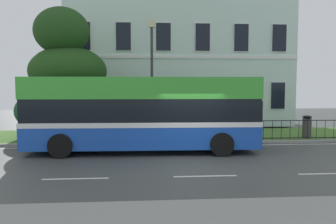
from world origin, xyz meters
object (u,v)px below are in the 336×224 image
(evergreen_tree, at_px, (68,88))
(street_lamp_post, at_px, (152,70))
(single_decker_bus, at_px, (143,113))
(litter_bin, at_px, (307,127))
(georgian_townhouse, at_px, (175,29))

(evergreen_tree, relative_size, street_lamp_post, 1.12)
(evergreen_tree, bearing_deg, single_decker_bus, -45.64)
(evergreen_tree, relative_size, litter_bin, 5.78)
(evergreen_tree, distance_m, street_lamp_post, 4.59)
(evergreen_tree, bearing_deg, georgian_townhouse, 51.89)
(georgian_townhouse, bearing_deg, litter_bin, -59.31)
(georgian_townhouse, xyz_separation_m, single_decker_bus, (-2.57, -12.26, -5.45))
(georgian_townhouse, xyz_separation_m, litter_bin, (5.84, -9.85, -6.41))
(georgian_townhouse, distance_m, street_lamp_post, 10.03)
(single_decker_bus, bearing_deg, street_lamp_post, 82.48)
(georgian_townhouse, height_order, street_lamp_post, georgian_townhouse)
(georgian_townhouse, relative_size, evergreen_tree, 2.25)
(litter_bin, bearing_deg, street_lamp_post, 175.00)
(single_decker_bus, bearing_deg, evergreen_tree, 135.80)
(litter_bin, bearing_deg, georgian_townhouse, 120.69)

